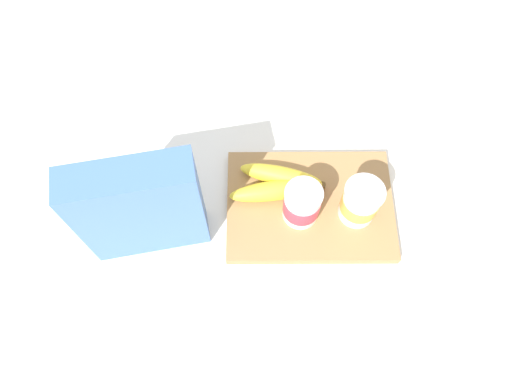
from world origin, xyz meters
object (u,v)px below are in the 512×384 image
(banana_bunch, at_px, (279,184))
(cutting_board, at_px, (310,206))
(cereal_box, at_px, (141,209))
(yogurt_cup_back, at_px, (302,204))
(yogurt_cup_front, at_px, (360,202))

(banana_bunch, bearing_deg, cutting_board, 151.56)
(cutting_board, xyz_separation_m, banana_bunch, (0.06, -0.03, 0.03))
(cereal_box, bearing_deg, banana_bunch, -169.63)
(yogurt_cup_back, xyz_separation_m, banana_bunch, (0.04, -0.05, -0.02))
(cutting_board, xyz_separation_m, yogurt_cup_front, (-0.08, 0.02, 0.06))
(cutting_board, height_order, banana_bunch, banana_bunch)
(yogurt_cup_front, distance_m, banana_bunch, 0.15)
(cutting_board, height_order, cereal_box, cereal_box)
(banana_bunch, bearing_deg, cereal_box, 20.67)
(cereal_box, bearing_deg, yogurt_cup_front, 175.25)
(cutting_board, bearing_deg, banana_bunch, -28.44)
(cereal_box, bearing_deg, yogurt_cup_back, 176.96)
(cutting_board, bearing_deg, yogurt_cup_front, 167.17)
(cereal_box, relative_size, banana_bunch, 1.35)
(cereal_box, relative_size, yogurt_cup_front, 2.70)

